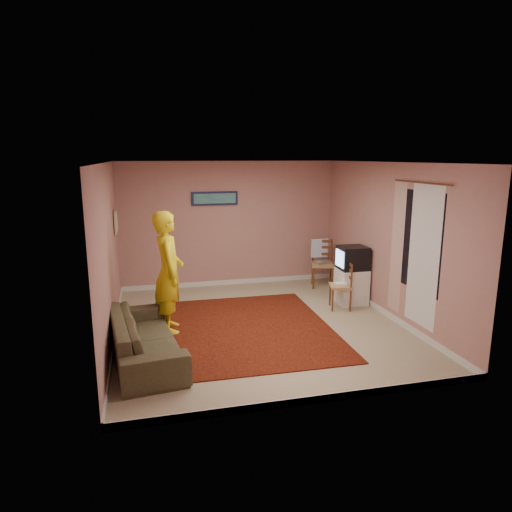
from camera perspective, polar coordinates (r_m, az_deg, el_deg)
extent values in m
plane|color=tan|center=(7.51, 0.34, -8.63)|extent=(5.00, 5.00, 0.00)
cube|color=#A9776F|center=(9.56, -3.36, 3.97)|extent=(4.50, 0.02, 2.60)
cube|color=#A9776F|center=(4.84, 7.70, -4.46)|extent=(4.50, 0.02, 2.60)
cube|color=#A9776F|center=(6.96, -17.91, 0.22)|extent=(0.02, 5.00, 2.60)
cube|color=#A9776F|center=(8.00, 16.18, 1.85)|extent=(0.02, 5.00, 2.60)
cube|color=silver|center=(7.02, 0.36, 11.62)|extent=(4.50, 5.00, 0.02)
cube|color=silver|center=(9.81, -3.25, -3.28)|extent=(4.50, 0.02, 0.10)
cube|color=silver|center=(5.34, 7.25, -17.38)|extent=(4.50, 0.02, 0.10)
cube|color=silver|center=(7.31, -17.18, -9.40)|extent=(0.02, 5.00, 0.10)
cube|color=silver|center=(8.30, 15.60, -6.66)|extent=(0.02, 5.00, 0.10)
cube|color=black|center=(7.22, 19.75, 1.73)|extent=(0.01, 1.10, 1.50)
cube|color=silver|center=(7.13, 20.20, -0.07)|extent=(0.01, 0.75, 2.10)
cube|color=beige|center=(7.70, 17.22, 1.01)|extent=(0.01, 0.35, 2.10)
cylinder|color=brown|center=(7.10, 19.96, 8.63)|extent=(0.02, 1.40, 0.02)
cube|color=#131434|center=(9.42, -5.17, 7.19)|extent=(0.95, 0.03, 0.28)
cube|color=#2B5678|center=(9.40, -5.16, 7.18)|extent=(0.86, 0.01, 0.20)
cube|color=tan|center=(8.49, -17.15, 4.09)|extent=(0.03, 0.38, 0.42)
cube|color=silver|center=(8.49, -17.01, 4.09)|extent=(0.01, 0.30, 0.34)
cube|color=black|center=(7.37, -0.96, -8.99)|extent=(2.63, 3.26, 0.02)
cube|color=white|center=(8.67, 11.83, -3.73)|extent=(0.52, 0.47, 0.66)
cube|color=black|center=(8.53, 11.99, -0.23)|extent=(0.50, 0.46, 0.43)
cube|color=#8CB2F2|center=(8.43, 10.44, -0.31)|extent=(0.03, 0.36, 0.30)
cube|color=tan|center=(9.61, 8.32, -1.08)|extent=(0.55, 0.54, 0.05)
cube|color=brown|center=(9.56, 8.37, 0.41)|extent=(0.44, 0.18, 0.51)
cube|color=#B1B1B6|center=(9.60, 8.33, -0.77)|extent=(0.35, 0.28, 0.05)
cube|color=#99C2FA|center=(9.72, 7.96, 1.00)|extent=(0.37, 0.05, 0.39)
cube|color=tan|center=(8.32, 10.52, -3.73)|extent=(0.46, 0.47, 0.05)
cube|color=brown|center=(8.26, 10.58, -2.26)|extent=(0.14, 0.38, 0.44)
cube|color=white|center=(8.31, 10.53, -3.45)|extent=(0.22, 0.17, 0.04)
imported|color=#4E492F|center=(6.42, -13.73, -9.84)|extent=(1.07, 2.18, 0.61)
imported|color=yellow|center=(7.14, -10.86, -1.99)|extent=(0.46, 0.69, 1.90)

